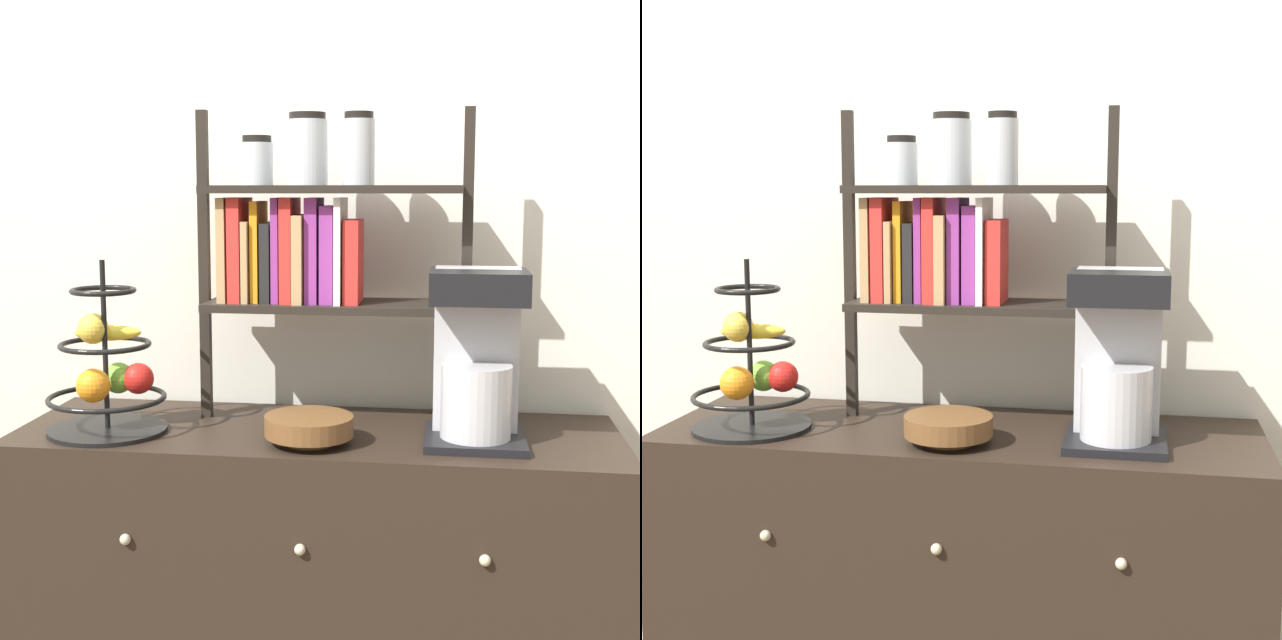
% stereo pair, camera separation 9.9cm
% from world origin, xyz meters
% --- Properties ---
extents(wall_back, '(7.00, 0.05, 2.60)m').
position_xyz_m(wall_back, '(0.00, 0.51, 1.30)').
color(wall_back, silver).
rests_on(wall_back, ground_plane).
extents(sideboard, '(1.37, 0.48, 0.87)m').
position_xyz_m(sideboard, '(0.00, 0.23, 0.43)').
color(sideboard, black).
rests_on(sideboard, ground_plane).
extents(coffee_maker, '(0.22, 0.22, 0.38)m').
position_xyz_m(coffee_maker, '(0.36, 0.20, 1.05)').
color(coffee_maker, black).
rests_on(coffee_maker, sideboard).
extents(fruit_stand, '(0.27, 0.27, 0.39)m').
position_xyz_m(fruit_stand, '(-0.47, 0.15, 1.00)').
color(fruit_stand, black).
rests_on(fruit_stand, sideboard).
extents(wooden_bowl, '(0.19, 0.19, 0.06)m').
position_xyz_m(wooden_bowl, '(0.00, 0.12, 0.91)').
color(wooden_bowl, brown).
rests_on(wooden_bowl, sideboard).
extents(shelf_hutch, '(0.64, 0.20, 0.73)m').
position_xyz_m(shelf_hutch, '(-0.04, 0.32, 1.31)').
color(shelf_hutch, black).
rests_on(shelf_hutch, sideboard).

